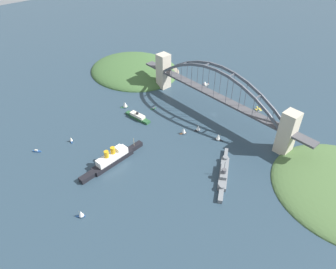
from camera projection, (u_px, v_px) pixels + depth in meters
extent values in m
plane|color=#283D4C|center=(214.00, 114.00, 390.91)|extent=(1400.00, 1400.00, 0.00)
cube|color=#BCB29E|center=(287.00, 133.00, 318.80)|extent=(15.17, 15.61, 49.55)
cube|color=#BCB29E|center=(163.00, 71.00, 432.83)|extent=(15.17, 15.61, 49.55)
cube|color=#47474C|center=(216.00, 96.00, 374.79)|extent=(178.84, 12.23, 2.40)
cube|color=#47474C|center=(305.00, 140.00, 306.27)|extent=(24.00, 12.23, 2.40)
cube|color=#47474C|center=(154.00, 65.00, 443.32)|extent=(24.00, 12.23, 2.40)
cube|color=#4C515B|center=(281.00, 119.00, 324.43)|extent=(20.48, 1.80, 15.68)
cube|color=#4C515B|center=(268.00, 103.00, 328.32)|extent=(20.17, 1.80, 12.97)
cube|color=#4C515B|center=(254.00, 89.00, 333.97)|extent=(19.80, 1.80, 10.24)
cube|color=#4C515B|center=(241.00, 78.00, 341.39)|extent=(19.37, 1.80, 7.47)
cube|color=#4C515B|center=(228.00, 70.00, 350.58)|extent=(18.89, 1.80, 4.64)
cube|color=#4C515B|center=(216.00, 65.00, 361.53)|extent=(18.89, 1.80, 4.64)
cube|color=#4C515B|center=(204.00, 63.00, 374.26)|extent=(19.37, 1.80, 7.47)
cube|color=#4C515B|center=(193.00, 62.00, 388.75)|extent=(19.80, 1.80, 10.24)
cube|color=#4C515B|center=(182.00, 64.00, 405.02)|extent=(20.17, 1.80, 12.97)
cube|color=#4C515B|center=(173.00, 67.00, 423.05)|extent=(20.48, 1.80, 15.68)
cube|color=#4C515B|center=(275.00, 123.00, 318.58)|extent=(20.48, 1.80, 15.68)
cube|color=#4C515B|center=(262.00, 106.00, 322.46)|extent=(20.17, 1.80, 12.97)
cube|color=#4C515B|center=(248.00, 92.00, 328.11)|extent=(19.80, 1.80, 10.24)
cube|color=#4C515B|center=(235.00, 81.00, 335.53)|extent=(19.37, 1.80, 7.47)
cube|color=#4C515B|center=(222.00, 73.00, 344.72)|extent=(18.89, 1.80, 4.64)
cube|color=#4C515B|center=(210.00, 68.00, 355.68)|extent=(18.89, 1.80, 4.64)
cube|color=#4C515B|center=(198.00, 65.00, 368.40)|extent=(19.37, 1.80, 7.47)
cube|color=#4C515B|center=(187.00, 65.00, 382.90)|extent=(19.80, 1.80, 10.24)
cube|color=#4C515B|center=(176.00, 66.00, 399.16)|extent=(20.17, 1.80, 12.97)
cube|color=#4C515B|center=(167.00, 70.00, 417.19)|extent=(20.48, 1.80, 15.68)
cube|color=#4C515B|center=(284.00, 130.00, 320.01)|extent=(1.40, 11.01, 1.40)
cube|color=#4C515B|center=(258.00, 97.00, 327.77)|extent=(1.40, 11.01, 1.40)
cube|color=#4C515B|center=(232.00, 75.00, 342.61)|extent=(1.40, 11.01, 1.40)
cube|color=#4C515B|center=(207.00, 65.00, 364.53)|extent=(1.40, 11.01, 1.40)
cube|color=#4C515B|center=(184.00, 64.00, 393.51)|extent=(1.40, 11.01, 1.40)
cube|color=#4C515B|center=(165.00, 71.00, 429.58)|extent=(1.40, 11.01, 1.40)
cylinder|color=#4C515B|center=(273.00, 115.00, 329.55)|extent=(0.56, 0.56, 11.86)
cylinder|color=#4C515B|center=(267.00, 119.00, 323.69)|extent=(0.56, 0.56, 11.86)
cylinder|color=#4C515B|center=(259.00, 104.00, 337.41)|extent=(0.56, 0.56, 22.01)
cylinder|color=#4C515B|center=(253.00, 108.00, 331.55)|extent=(0.56, 0.56, 22.01)
cylinder|color=#4C515B|center=(246.00, 95.00, 346.16)|extent=(0.56, 0.56, 29.27)
cylinder|color=#4C515B|center=(240.00, 98.00, 340.30)|extent=(0.56, 0.56, 29.27)
cylinder|color=#4C515B|center=(233.00, 87.00, 355.79)|extent=(0.56, 0.56, 33.62)
cylinder|color=#4C515B|center=(227.00, 90.00, 349.93)|extent=(0.56, 0.56, 33.62)
cylinder|color=#4C515B|center=(221.00, 81.00, 366.30)|extent=(0.56, 0.56, 35.07)
cylinder|color=#4C515B|center=(214.00, 84.00, 360.44)|extent=(0.56, 0.56, 35.07)
cylinder|color=#4C515B|center=(209.00, 76.00, 377.70)|extent=(0.56, 0.56, 33.62)
cylinder|color=#4C515B|center=(203.00, 79.00, 371.84)|extent=(0.56, 0.56, 33.62)
cylinder|color=#4C515B|center=(198.00, 73.00, 389.98)|extent=(0.56, 0.56, 29.27)
cylinder|color=#4C515B|center=(192.00, 75.00, 384.13)|extent=(0.56, 0.56, 29.27)
cylinder|color=#4C515B|center=(187.00, 70.00, 403.15)|extent=(0.56, 0.56, 22.01)
cylinder|color=#4C515B|center=(181.00, 73.00, 397.30)|extent=(0.56, 0.56, 22.01)
cylinder|color=#4C515B|center=(177.00, 69.00, 417.20)|extent=(0.56, 0.56, 11.86)
cylinder|color=#4C515B|center=(171.00, 72.00, 411.35)|extent=(0.56, 0.56, 11.86)
ellipsoid|color=#3D6033|center=(134.00, 71.00, 489.62)|extent=(146.85, 131.45, 25.49)
ellipsoid|color=#756B5B|center=(165.00, 71.00, 489.43)|extent=(51.40, 39.43, 14.02)
cube|color=black|center=(113.00, 161.00, 317.61)|extent=(14.77, 48.50, 5.02)
cube|color=black|center=(136.00, 146.00, 336.15)|extent=(7.20, 16.37, 5.02)
cube|color=black|center=(87.00, 177.00, 299.07)|extent=(8.35, 16.48, 5.02)
cube|color=white|center=(112.00, 156.00, 313.99)|extent=(12.12, 36.47, 6.85)
cube|color=white|center=(119.00, 148.00, 316.66)|extent=(8.58, 8.55, 3.20)
cylinder|color=gold|center=(113.00, 150.00, 310.71)|extent=(4.74, 4.74, 7.35)
cylinder|color=gold|center=(106.00, 154.00, 306.01)|extent=(4.74, 4.74, 7.35)
cylinder|color=tan|center=(134.00, 142.00, 330.41)|extent=(0.50, 0.50, 10.00)
cube|color=slate|center=(224.00, 173.00, 303.93)|extent=(32.22, 41.36, 3.82)
cube|color=slate|center=(226.00, 154.00, 326.98)|extent=(11.52, 14.33, 3.82)
cube|color=slate|center=(221.00, 196.00, 280.87)|extent=(12.11, 14.74, 3.82)
cube|color=slate|center=(224.00, 171.00, 301.74)|extent=(18.11, 22.07, 3.35)
cylinder|color=slate|center=(226.00, 158.00, 317.94)|extent=(5.67, 5.67, 2.20)
cylinder|color=slate|center=(222.00, 186.00, 286.24)|extent=(5.67, 5.67, 2.20)
cylinder|color=slate|center=(225.00, 166.00, 297.67)|extent=(0.60, 0.60, 10.00)
cylinder|color=#4C4C51|center=(224.00, 171.00, 295.92)|extent=(4.45, 4.45, 4.40)
cube|color=#23512D|center=(138.00, 117.00, 382.46)|extent=(23.32, 11.16, 2.86)
cube|color=#23512D|center=(129.00, 113.00, 390.04)|extent=(8.19, 6.66, 2.86)
cube|color=#23512D|center=(146.00, 122.00, 374.89)|extent=(8.35, 7.78, 2.86)
cube|color=beige|center=(137.00, 115.00, 380.53)|extent=(21.30, 9.70, 3.49)
cylinder|color=black|center=(137.00, 113.00, 378.73)|extent=(3.24, 3.24, 2.40)
cylinder|color=#B7B7B2|center=(206.00, 86.00, 448.40)|extent=(4.17, 4.87, 0.90)
cylinder|color=#B7B7B2|center=(206.00, 85.00, 451.27)|extent=(4.17, 4.87, 0.90)
cylinder|color=maroon|center=(206.00, 85.00, 447.79)|extent=(0.14, 0.14, 1.09)
cylinder|color=maroon|center=(206.00, 84.00, 450.67)|extent=(0.14, 0.14, 1.09)
ellipsoid|color=silver|center=(206.00, 84.00, 448.46)|extent=(5.60, 6.47, 1.41)
cylinder|color=maroon|center=(204.00, 84.00, 448.32)|extent=(1.54, 1.46, 1.34)
cube|color=silver|center=(206.00, 84.00, 448.06)|extent=(9.76, 8.33, 0.20)
cube|color=silver|center=(208.00, 84.00, 448.52)|extent=(3.99, 3.52, 0.12)
cube|color=maroon|center=(208.00, 83.00, 447.72)|extent=(0.78, 0.93, 1.50)
cylinder|color=#B7B7B2|center=(257.00, 110.00, 397.82)|extent=(3.12, 6.04, 0.90)
cylinder|color=#B7B7B2|center=(259.00, 111.00, 395.15)|extent=(3.12, 6.04, 0.90)
cylinder|color=maroon|center=(257.00, 109.00, 397.15)|extent=(0.14, 0.14, 1.30)
cylinder|color=maroon|center=(259.00, 111.00, 394.48)|extent=(0.14, 0.14, 1.30)
ellipsoid|color=gold|center=(258.00, 109.00, 395.02)|extent=(4.20, 7.95, 1.30)
cylinder|color=maroon|center=(261.00, 108.00, 396.02)|extent=(1.44, 1.20, 1.23)
cube|color=gold|center=(259.00, 109.00, 394.96)|extent=(10.98, 5.73, 0.20)
cube|color=gold|center=(256.00, 109.00, 393.97)|extent=(4.34, 2.60, 0.12)
cube|color=maroon|center=(256.00, 109.00, 393.20)|extent=(0.52, 1.07, 1.50)
cube|color=#2D6B3D|center=(124.00, 107.00, 403.22)|extent=(5.09, 6.56, 0.78)
cube|color=#2D6B3D|center=(121.00, 108.00, 402.39)|extent=(1.97, 2.33, 0.78)
cube|color=#2D6B3D|center=(127.00, 107.00, 404.06)|extent=(2.19, 2.44, 0.78)
cylinder|color=tan|center=(124.00, 104.00, 400.39)|extent=(0.16, 0.16, 8.16)
cone|color=white|center=(125.00, 104.00, 401.01)|extent=(7.39, 7.39, 6.53)
cube|color=black|center=(197.00, 130.00, 362.73)|extent=(3.65, 5.40, 0.77)
cube|color=black|center=(195.00, 131.00, 361.81)|extent=(1.42, 1.88, 0.77)
cube|color=black|center=(200.00, 130.00, 363.64)|extent=(1.58, 1.95, 0.77)
cylinder|color=tan|center=(197.00, 128.00, 360.00)|extent=(0.16, 0.16, 7.80)
cone|color=white|center=(198.00, 128.00, 360.64)|extent=(6.05, 6.05, 6.24)
cube|color=#234C8C|center=(80.00, 216.00, 264.74)|extent=(4.83, 5.09, 0.95)
cube|color=#234C8C|center=(77.00, 216.00, 264.69)|extent=(1.80, 1.87, 0.95)
cube|color=#234C8C|center=(84.00, 216.00, 264.79)|extent=(1.95, 2.00, 0.95)
cylinder|color=tan|center=(79.00, 213.00, 262.30)|extent=(0.16, 0.16, 7.04)
cone|color=white|center=(81.00, 213.00, 262.54)|extent=(6.24, 6.24, 5.63)
cube|color=brown|center=(183.00, 133.00, 358.08)|extent=(3.46, 5.20, 0.98)
cube|color=brown|center=(180.00, 134.00, 357.10)|extent=(1.37, 1.81, 0.98)
cube|color=brown|center=(185.00, 133.00, 359.07)|extent=(1.53, 1.87, 0.98)
cylinder|color=tan|center=(183.00, 130.00, 355.35)|extent=(0.16, 0.16, 7.60)
cone|color=white|center=(184.00, 130.00, 356.01)|extent=(5.65, 5.65, 6.08)
cube|color=black|center=(219.00, 140.00, 348.56)|extent=(6.02, 4.02, 0.79)
cube|color=black|center=(222.00, 141.00, 347.18)|extent=(2.10, 1.59, 0.79)
cube|color=black|center=(216.00, 139.00, 349.95)|extent=(2.17, 1.78, 0.79)
cylinder|color=tan|center=(220.00, 137.00, 345.68)|extent=(0.16, 0.16, 8.12)
cone|color=white|center=(218.00, 137.00, 346.53)|extent=(6.56, 6.56, 6.50)
cube|color=#2D6B3D|center=(153.00, 109.00, 400.03)|extent=(2.36, 4.96, 0.93)
cube|color=#2D6B3D|center=(151.00, 109.00, 398.74)|extent=(1.09, 1.72, 0.93)
cube|color=#2D6B3D|center=(155.00, 108.00, 401.32)|extent=(1.25, 1.75, 0.93)
cube|color=beige|center=(154.00, 108.00, 399.64)|extent=(1.61, 2.57, 1.15)
cube|color=#234C8C|center=(37.00, 151.00, 332.39)|extent=(5.52, 5.28, 1.30)
cube|color=#234C8C|center=(40.00, 151.00, 332.09)|extent=(2.15, 2.11, 1.30)
cube|color=#234C8C|center=(34.00, 151.00, 332.68)|extent=(2.31, 2.28, 1.30)
cube|color=beige|center=(36.00, 150.00, 331.63)|extent=(3.19, 3.12, 1.36)
cube|color=#234C8C|center=(72.00, 142.00, 345.89)|extent=(4.10, 3.12, 1.10)
cube|color=#234C8C|center=(72.00, 143.00, 344.03)|extent=(1.45, 1.23, 1.10)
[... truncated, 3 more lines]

